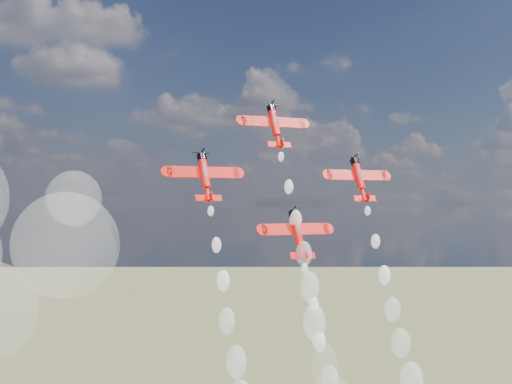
{
  "coord_description": "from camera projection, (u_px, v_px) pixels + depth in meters",
  "views": [
    {
      "loc": [
        -59.52,
        -112.71,
        89.69
      ],
      "look_at": [
        -6.47,
        5.0,
        91.73
      ],
      "focal_mm": 50.0,
      "sensor_mm": 36.0,
      "label": 1
    }
  ],
  "objects": [
    {
      "name": "smoke_trail_lead",
      "position": [
        327.0,
        375.0,
        116.9
      ],
      "size": [
        6.01,
        24.59,
        49.32
      ],
      "color": "white",
      "rests_on": "plane_lead"
    },
    {
      "name": "plane_lead",
      "position": [
        275.0,
        125.0,
        135.93
      ],
      "size": [
        13.37,
        6.49,
        8.96
      ],
      "rotation": [
        1.14,
        0.0,
        0.0
      ],
      "color": "red",
      "rests_on": "ground"
    },
    {
      "name": "plane_right",
      "position": [
        359.0,
        178.0,
        138.08
      ],
      "size": [
        13.37,
        6.49,
        8.96
      ],
      "rotation": [
        1.14,
        0.0,
        0.0
      ],
      "color": "red",
      "rests_on": "ground"
    },
    {
      "name": "plane_left",
      "position": [
        205.0,
        176.0,
        124.99
      ],
      "size": [
        13.37,
        6.49,
        8.96
      ],
      "rotation": [
        1.14,
        0.0,
        0.0
      ],
      "color": "red",
      "rests_on": "ground"
    },
    {
      "name": "plane_slot",
      "position": [
        298.0,
        233.0,
        127.14
      ],
      "size": [
        13.37,
        6.49,
        8.96
      ],
      "rotation": [
        1.14,
        0.0,
        0.0
      ],
      "color": "red",
      "rests_on": "ground"
    }
  ]
}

